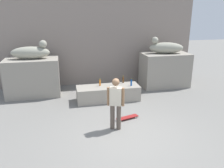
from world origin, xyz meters
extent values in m
plane|color=slate|center=(0.00, 0.00, 0.00)|extent=(40.00, 40.00, 0.00)
cube|color=gray|center=(0.00, 5.52, 2.79)|extent=(9.74, 0.60, 5.57)
cube|color=gray|center=(-3.07, 4.11, 0.81)|extent=(2.24, 1.27, 1.62)
cube|color=gray|center=(3.07, 4.11, 0.81)|extent=(2.24, 1.27, 1.62)
ellipsoid|color=#9C9B88|center=(-3.07, 4.11, 1.88)|extent=(1.64, 0.68, 0.52)
sphere|color=#9C9B88|center=(-2.52, 4.07, 2.24)|extent=(0.32, 0.32, 0.32)
ellipsoid|color=#9C9B88|center=(3.07, 4.11, 1.88)|extent=(1.69, 0.91, 0.52)
sphere|color=#9C9B88|center=(2.53, 4.24, 2.24)|extent=(0.32, 0.32, 0.32)
cube|color=gray|center=(0.00, 2.81, 0.31)|extent=(2.57, 0.88, 0.61)
cylinder|color=brown|center=(-0.15, 0.34, 0.41)|extent=(0.14, 0.14, 0.82)
cylinder|color=brown|center=(-0.34, 0.41, 0.41)|extent=(0.14, 0.14, 0.82)
cube|color=beige|center=(-0.25, 0.37, 1.10)|extent=(0.41, 0.31, 0.56)
sphere|color=#8C6647|center=(-0.25, 0.37, 1.55)|extent=(0.23, 0.23, 0.23)
cylinder|color=#8C6647|center=(-0.03, 0.30, 1.09)|extent=(0.09, 0.09, 0.58)
cylinder|color=#8C6647|center=(-0.46, 0.45, 1.09)|extent=(0.09, 0.09, 0.58)
cube|color=maroon|center=(0.30, 0.94, 0.07)|extent=(0.82, 0.41, 0.02)
cylinder|color=white|center=(0.03, 0.79, 0.03)|extent=(0.06, 0.04, 0.06)
cylinder|color=white|center=(-0.01, 0.93, 0.03)|extent=(0.06, 0.04, 0.06)
cylinder|color=white|center=(0.61, 0.96, 0.03)|extent=(0.06, 0.04, 0.06)
cylinder|color=white|center=(0.57, 1.09, 0.03)|extent=(0.06, 0.04, 0.06)
cylinder|color=#593314|center=(0.72, 3.14, 0.73)|extent=(0.07, 0.07, 0.24)
cylinder|color=#593314|center=(0.72, 3.14, 0.88)|extent=(0.03, 0.03, 0.06)
cylinder|color=yellow|center=(0.72, 3.14, 0.92)|extent=(0.04, 0.04, 0.01)
cylinder|color=orange|center=(-0.31, 2.95, 0.73)|extent=(0.07, 0.07, 0.23)
cylinder|color=orange|center=(-0.31, 2.95, 0.87)|extent=(0.03, 0.03, 0.06)
cylinder|color=yellow|center=(-0.31, 2.95, 0.91)|extent=(0.04, 0.04, 0.01)
cylinder|color=#194C99|center=(0.95, 2.69, 0.73)|extent=(0.07, 0.07, 0.24)
cylinder|color=#194C99|center=(0.95, 2.69, 0.88)|extent=(0.03, 0.03, 0.06)
cylinder|color=yellow|center=(0.95, 2.69, 0.91)|extent=(0.04, 0.04, 0.01)
camera|label=1|loc=(-1.73, -6.00, 3.61)|focal=37.00mm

